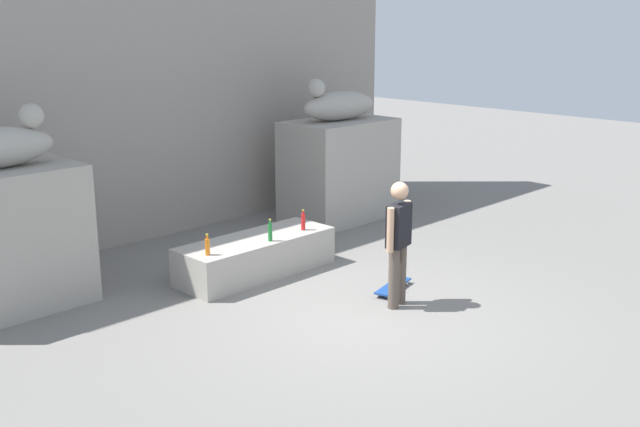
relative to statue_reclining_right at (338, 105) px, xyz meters
name	(u,v)px	position (x,y,z in m)	size (l,w,h in m)	color
ground_plane	(365,313)	(-3.12, -3.45, -2.13)	(40.00, 40.00, 0.00)	slate
facade_wall	(134,46)	(-3.12, 1.67, 1.08)	(11.44, 0.60, 6.42)	gray
pedestal_left	(1,240)	(-6.28, 0.00, -1.21)	(2.03, 1.28, 1.85)	#A39E93
pedestal_right	(339,170)	(0.04, 0.00, -1.21)	(2.03, 1.28, 1.85)	#A39E93
statue_reclining_right	(338,105)	(0.00, 0.00, 0.00)	(1.64, 0.70, 0.78)	#AFAB9F
ledge_block	(256,256)	(-3.12, -1.31, -1.86)	(2.44, 0.87, 0.56)	#A39E93
skater	(398,239)	(-2.64, -3.58, -1.21)	(0.53, 0.27, 1.67)	brown
skateboard	(393,286)	(-2.24, -3.19, -2.07)	(0.82, 0.39, 0.08)	navy
bottle_red	(303,222)	(-2.35, -1.51, -1.44)	(0.06, 0.06, 0.32)	red
bottle_green	(270,232)	(-3.08, -1.59, -1.44)	(0.06, 0.06, 0.33)	#1E722D
bottle_orange	(207,246)	(-4.12, -1.47, -1.45)	(0.07, 0.07, 0.30)	orange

